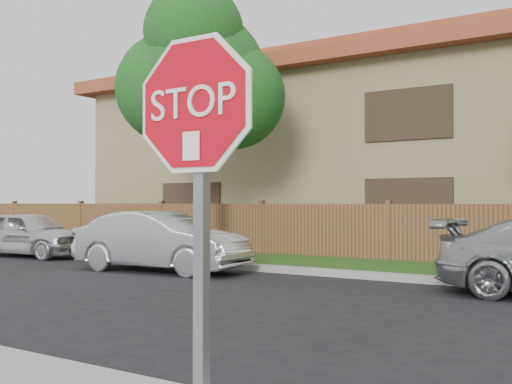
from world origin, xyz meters
The scene contains 4 objects.
tree_left centered at (-8.98, 9.57, 5.22)m, with size 4.80×3.90×7.78m.
stop_sign centered at (-0.35, -1.48, 1.83)m, with size 1.01×0.13×2.55m.
sedan_far_left centered at (-13.87, 7.60, 0.69)m, with size 1.63×4.04×1.38m, color silver.
sedan_left centered at (-7.93, 6.78, 0.71)m, with size 1.51×4.32×1.42m, color silver.
Camera 1 is at (1.61, -3.95, 1.64)m, focal length 42.00 mm.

